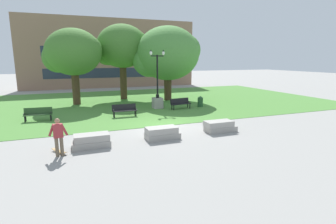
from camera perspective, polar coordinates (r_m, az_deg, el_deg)
name	(u,v)px	position (r m, az deg, el deg)	size (l,w,h in m)	color
ground_plane	(162,126)	(16.69, -1.26, -3.11)	(140.00, 140.00, 0.00)	gray
grass_lawn	(128,102)	(26.13, -8.71, 2.12)	(40.00, 20.00, 0.02)	#4C8438
concrete_block_center	(91,141)	(13.29, -16.34, -6.06)	(1.80, 0.90, 0.64)	#9E9991
concrete_block_left	(162,133)	(14.05, -1.31, -4.63)	(1.80, 0.90, 0.64)	#9E9991
concrete_block_right	(220,126)	(15.73, 11.18, -3.09)	(1.86, 0.90, 0.64)	#9E9991
person_skateboarder	(58,135)	(12.34, -22.76, -4.66)	(0.82, 0.28, 1.71)	brown
skateboard	(59,151)	(13.03, -22.58, -7.87)	(0.69, 0.98, 0.14)	olive
park_bench_near_left	(180,103)	(22.28, 2.71, 2.00)	(1.86, 0.78, 0.90)	black
park_bench_near_right	(124,109)	(19.61, -9.46, 0.56)	(1.80, 0.54, 0.90)	black
park_bench_far_left	(38,113)	(20.05, -26.43, -0.27)	(1.83, 0.66, 0.90)	#284723
lamp_post_center	(158,97)	(22.56, -2.30, 3.37)	(1.32, 0.80, 4.92)	gray
tree_far_right	(167,54)	(26.96, -0.23, 12.48)	(6.64, 6.32, 7.41)	#42301E
tree_far_left	(73,53)	(25.75, -20.02, 12.00)	(5.20, 4.96, 6.90)	#42301E
tree_near_right	(122,47)	(28.12, -10.07, 13.76)	(5.45, 5.19, 7.68)	#42301E
trash_bin	(200,101)	(23.44, 7.04, 2.32)	(0.49, 0.49, 0.96)	#234C28
building_facade_distant	(113,53)	(40.24, -11.99, 12.35)	(25.44, 1.03, 9.97)	#8E6B56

